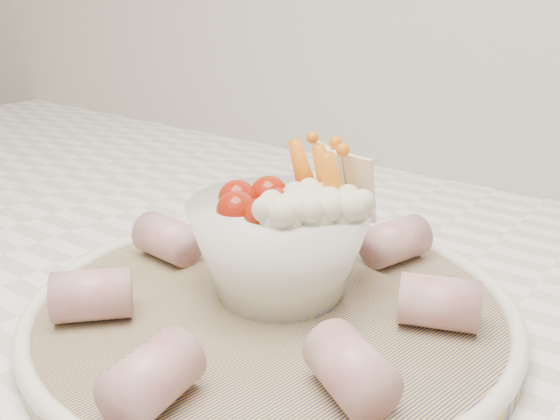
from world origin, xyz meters
The scene contains 3 objects.
serving_platter centered at (-0.08, 1.35, 0.93)m, with size 0.39×0.39×0.02m.
veggie_bowl centered at (-0.08, 1.37, 0.98)m, with size 0.13×0.13×0.11m.
cured_meat_rolls centered at (-0.08, 1.35, 0.95)m, with size 0.28×0.30×0.03m.
Camera 1 is at (0.17, 1.04, 1.15)m, focal length 40.00 mm.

